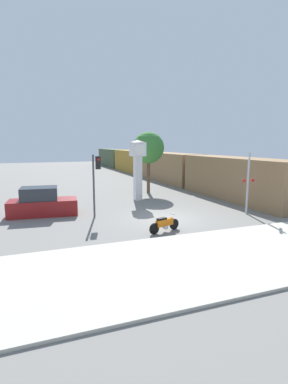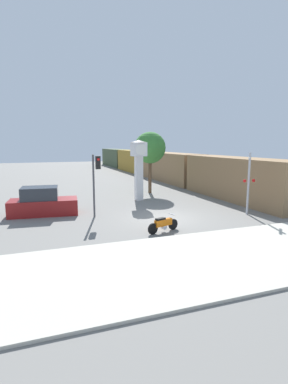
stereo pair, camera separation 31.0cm
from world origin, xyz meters
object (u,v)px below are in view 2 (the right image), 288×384
(traffic_light, at_px, (96,174))
(parked_car, at_px, (43,203))
(motorcycle, at_px, (163,224))
(railroad_crossing_signal, at_px, (249,181))
(street_tree, at_px, (150,148))
(clock_tower, at_px, (139,161))
(freight_train, at_px, (151,164))

(traffic_light, height_order, parked_car, traffic_light)
(motorcycle, xyz_separation_m, parked_car, (-5.70, 6.15, 0.33))
(traffic_light, height_order, railroad_crossing_signal, railroad_crossing_signal)
(motorcycle, relative_size, parked_car, 0.44)
(motorcycle, xyz_separation_m, traffic_light, (-2.55, 4.48, 2.25))
(street_tree, bearing_deg, clock_tower, -125.26)
(parked_car, bearing_deg, street_tree, 36.20)
(clock_tower, bearing_deg, motorcycle, -101.06)
(clock_tower, relative_size, railroad_crossing_signal, 1.21)
(motorcycle, bearing_deg, parked_car, 115.03)
(railroad_crossing_signal, bearing_deg, clock_tower, 125.39)
(clock_tower, xyz_separation_m, parked_car, (-7.41, -2.63, -2.43))
(railroad_crossing_signal, xyz_separation_m, parked_car, (-12.39, 4.37, -1.41))
(parked_car, bearing_deg, railroad_crossing_signal, -13.79)
(freight_train, xyz_separation_m, parked_car, (-15.05, -19.41, -0.95))
(railroad_crossing_signal, bearing_deg, parked_car, 160.57)
(freight_train, distance_m, parked_car, 24.58)
(clock_tower, height_order, street_tree, street_tree)
(railroad_crossing_signal, bearing_deg, motorcycle, -165.14)
(freight_train, bearing_deg, street_tree, -111.80)
(clock_tower, distance_m, parked_car, 8.23)
(motorcycle, height_order, street_tree, street_tree)
(parked_car, bearing_deg, clock_tower, 25.18)
(freight_train, distance_m, traffic_light, 24.22)
(motorcycle, bearing_deg, freight_train, 52.11)
(motorcycle, bearing_deg, clock_tower, 61.14)
(freight_train, height_order, street_tree, street_tree)
(clock_tower, relative_size, freight_train, 0.09)
(street_tree, height_order, parked_car, street_tree)
(traffic_light, relative_size, railroad_crossing_signal, 0.97)
(freight_train, relative_size, parked_car, 11.71)
(traffic_light, bearing_deg, parked_car, 152.05)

